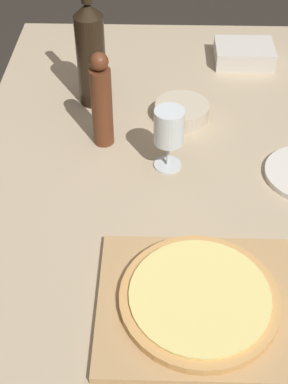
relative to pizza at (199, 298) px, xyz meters
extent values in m
plane|color=#2D2823|center=(-0.06, 0.34, -0.77)|extent=(12.00, 12.00, 0.00)
cube|color=tan|center=(-0.06, 0.34, -0.04)|extent=(0.99, 1.66, 0.03)
cylinder|color=brown|center=(-0.49, 1.11, -0.41)|extent=(0.06, 0.06, 0.71)
cylinder|color=brown|center=(0.38, 1.11, -0.41)|extent=(0.06, 0.06, 0.71)
cube|color=tan|center=(0.00, 0.00, -0.02)|extent=(0.38, 0.32, 0.02)
cylinder|color=tan|center=(0.00, 0.00, 0.00)|extent=(0.30, 0.30, 0.02)
cylinder|color=#EAD67A|center=(0.00, 0.00, 0.01)|extent=(0.26, 0.26, 0.01)
cylinder|color=black|center=(-0.26, 0.69, 0.10)|extent=(0.08, 0.08, 0.25)
cone|color=black|center=(-0.26, 0.69, 0.24)|extent=(0.08, 0.08, 0.04)
cylinder|color=#5B2D19|center=(-0.22, 0.50, 0.08)|extent=(0.05, 0.05, 0.21)
sphere|color=#5B2D19|center=(-0.22, 0.50, 0.20)|extent=(0.04, 0.04, 0.04)
cylinder|color=silver|center=(-0.05, 0.41, -0.03)|extent=(0.07, 0.07, 0.00)
cylinder|color=silver|center=(-0.05, 0.41, 0.01)|extent=(0.01, 0.01, 0.07)
cylinder|color=silver|center=(-0.05, 0.41, 0.09)|extent=(0.07, 0.07, 0.09)
cylinder|color=beige|center=(-0.02, 0.61, -0.01)|extent=(0.15, 0.15, 0.05)
cube|color=beige|center=(0.18, 0.92, 0.00)|extent=(0.18, 0.14, 0.06)
camera|label=1|loc=(-0.09, -0.59, 0.83)|focal=50.00mm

